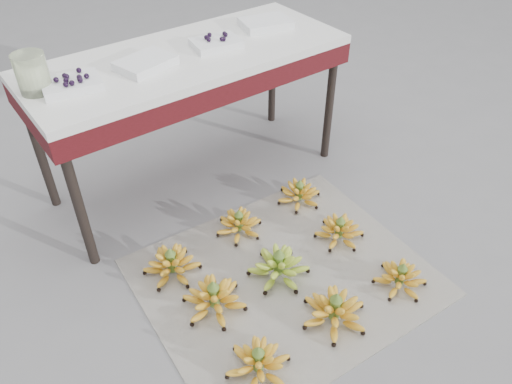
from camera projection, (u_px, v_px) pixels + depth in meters
ground at (301, 275)px, 2.32m from camera, size 60.00×60.00×0.00m
newspaper_mat at (285, 277)px, 2.30m from camera, size 1.32×1.13×0.01m
bunch_front_left at (258, 363)px, 1.90m from camera, size 0.32×0.32×0.16m
bunch_front_center at (334, 311)px, 2.08m from camera, size 0.34×0.34×0.17m
bunch_front_right at (400, 278)px, 2.23m from camera, size 0.28×0.28×0.14m
bunch_mid_left at (214, 299)px, 2.13m from camera, size 0.34×0.34×0.17m
bunch_mid_center at (279, 266)px, 2.27m from camera, size 0.31×0.31×0.17m
bunch_mid_right at (339, 231)px, 2.47m from camera, size 0.25×0.25×0.15m
bunch_back_left at (172, 264)px, 2.29m from camera, size 0.29×0.29×0.16m
bunch_back_center at (239, 224)px, 2.51m from camera, size 0.30×0.30×0.14m
bunch_back_right at (299, 194)px, 2.69m from camera, size 0.30×0.30×0.15m
vendor_table at (189, 69)px, 2.47m from camera, size 1.59×0.64×0.76m
tray_far_left at (71, 84)px, 2.11m from camera, size 0.27×0.21×0.06m
tray_left at (146, 63)px, 2.27m from camera, size 0.29×0.24×0.04m
tray_right at (216, 43)px, 2.45m from camera, size 0.26×0.20×0.06m
tray_far_right at (266, 23)px, 2.66m from camera, size 0.29×0.24×0.04m
glass_jar at (32, 73)px, 2.05m from camera, size 0.15×0.15×0.17m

